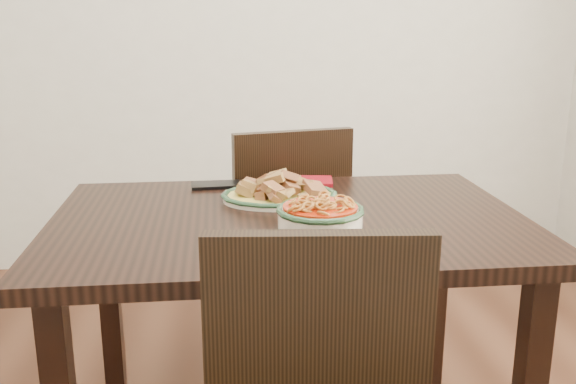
{
  "coord_description": "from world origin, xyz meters",
  "views": [
    {
      "loc": [
        -0.13,
        -1.49,
        1.25
      ],
      "look_at": [
        0.05,
        0.13,
        0.81
      ],
      "focal_mm": 40.0,
      "sensor_mm": 36.0,
      "label": 1
    }
  ],
  "objects": [
    {
      "name": "wall_back",
      "position": [
        0.0,
        1.75,
        1.3
      ],
      "size": [
        3.5,
        0.1,
        2.6
      ],
      "primitive_type": "cube",
      "color": "beige",
      "rests_on": "ground"
    },
    {
      "name": "dining_table",
      "position": [
        0.05,
        0.11,
        0.66
      ],
      "size": [
        1.24,
        0.83,
        0.75
      ],
      "color": "black",
      "rests_on": "ground"
    },
    {
      "name": "chair_far",
      "position": [
        0.1,
        0.72,
        0.5
      ],
      "size": [
        0.5,
        0.5,
        0.89
      ],
      "rotation": [
        0.0,
        0.0,
        3.35
      ],
      "color": "black",
      "rests_on": "ground"
    },
    {
      "name": "fish_plate",
      "position": [
        0.04,
        0.27,
        0.79
      ],
      "size": [
        0.32,
        0.25,
        0.11
      ],
      "color": "#EFE4CA",
      "rests_on": "dining_table"
    },
    {
      "name": "noodle_bowl",
      "position": [
        0.11,
        -0.03,
        0.79
      ],
      "size": [
        0.22,
        0.22,
        0.08
      ],
      "color": "silver",
      "rests_on": "dining_table"
    },
    {
      "name": "smartphone",
      "position": [
        -0.14,
        0.44,
        0.76
      ],
      "size": [
        0.16,
        0.09,
        0.01
      ],
      "primitive_type": "cube",
      "rotation": [
        0.0,
        0.0,
        0.07
      ],
      "color": "black",
      "rests_on": "dining_table"
    },
    {
      "name": "napkin",
      "position": [
        0.16,
        0.45,
        0.76
      ],
      "size": [
        0.15,
        0.13,
        0.01
      ],
      "primitive_type": "cube",
      "rotation": [
        0.0,
        0.0,
        -0.13
      ],
      "color": "maroon",
      "rests_on": "dining_table"
    }
  ]
}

